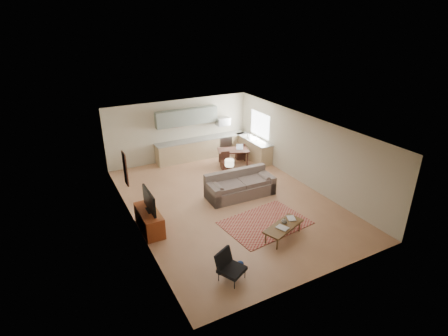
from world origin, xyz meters
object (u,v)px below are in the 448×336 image
sofa (240,185)px  armchair (232,267)px  coffee_table (283,231)px  dining_table (233,157)px  tv_credenza (149,220)px  console_table (229,181)px

sofa → armchair: size_ratio=3.41×
coffee_table → dining_table: dining_table is taller
tv_credenza → console_table: 3.61m
sofa → console_table: (-0.12, 0.60, -0.10)m
armchair → coffee_table: bearing=-5.0°
console_table → dining_table: bearing=57.7°
sofa → console_table: size_ratio=3.73×
coffee_table → console_table: (0.07, 3.42, 0.13)m
console_table → tv_credenza: bearing=-160.2°
dining_table → console_table: bearing=-102.8°
coffee_table → armchair: bearing=-178.9°
sofa → dining_table: sofa is taller
tv_credenza → sofa: bearing=9.7°
tv_credenza → console_table: console_table is taller
coffee_table → dining_table: (1.41, 5.50, 0.13)m
console_table → dining_table: 2.47m
sofa → tv_credenza: sofa is taller
coffee_table → armchair: armchair is taller
sofa → coffee_table: bearing=-92.3°
tv_credenza → armchair: bearing=-69.7°
console_table → dining_table: size_ratio=0.52×
armchair → tv_credenza: 3.29m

